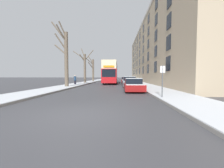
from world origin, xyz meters
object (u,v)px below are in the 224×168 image
at_px(double_decker_bus, 111,72).
at_px(parked_car_2, 127,81).
at_px(parked_car_1, 129,82).
at_px(oncoming_van, 106,77).
at_px(parked_car_3, 125,80).
at_px(bare_tree_left_1, 85,66).
at_px(pedestrian_left_sidewalk, 75,80).
at_px(street_sign_post, 162,80).
at_px(bare_tree_left_0, 65,56).
at_px(bare_tree_left_2, 93,69).
at_px(parked_car_0, 133,85).

distance_m(double_decker_bus, parked_car_2, 5.17).
relative_size(double_decker_bus, parked_car_1, 2.71).
height_order(double_decker_bus, oncoming_van, double_decker_bus).
bearing_deg(parked_car_3, bare_tree_left_1, -164.72).
bearing_deg(pedestrian_left_sidewalk, double_decker_bus, -123.51).
bearing_deg(parked_car_1, street_sign_post, -82.89).
xyz_separation_m(bare_tree_left_0, parked_car_2, (8.52, 7.31, -3.48)).
relative_size(parked_car_3, oncoming_van, 0.77).
relative_size(bare_tree_left_2, pedestrian_left_sidewalk, 4.13).
distance_m(bare_tree_left_0, double_decker_bus, 12.42).
relative_size(parked_car_2, oncoming_van, 0.81).
relative_size(bare_tree_left_1, parked_car_2, 1.75).
distance_m(parked_car_1, parked_car_2, 6.29).
bearing_deg(bare_tree_left_2, bare_tree_left_0, -89.60).
bearing_deg(parked_car_2, parked_car_1, -90.00).
xyz_separation_m(bare_tree_left_0, oncoming_van, (2.91, 29.99, -2.95)).
bearing_deg(pedestrian_left_sidewalk, oncoming_van, -88.46).
xyz_separation_m(bare_tree_left_1, bare_tree_left_2, (-0.12, 10.13, -0.07)).
height_order(bare_tree_left_1, bare_tree_left_2, bare_tree_left_1).
bearing_deg(bare_tree_left_0, double_decker_bus, 63.96).
bearing_deg(bare_tree_left_0, parked_car_3, 57.98).
distance_m(bare_tree_left_1, pedestrian_left_sidewalk, 6.94).
bearing_deg(bare_tree_left_2, parked_car_2, -58.43).
height_order(double_decker_bus, parked_car_3, double_decker_bus).
relative_size(parked_car_0, pedestrian_left_sidewalk, 2.63).
distance_m(bare_tree_left_0, oncoming_van, 30.27).
xyz_separation_m(parked_car_0, street_sign_post, (1.36, -5.19, 0.66)).
xyz_separation_m(double_decker_bus, pedestrian_left_sidewalk, (-5.57, -6.18, -1.50)).
bearing_deg(bare_tree_left_0, parked_car_1, 6.84).
xyz_separation_m(parked_car_1, parked_car_3, (0.00, 12.60, -0.03)).
relative_size(bare_tree_left_1, oncoming_van, 1.43).
distance_m(bare_tree_left_1, double_decker_bus, 5.55).
height_order(double_decker_bus, pedestrian_left_sidewalk, double_decker_bus).
xyz_separation_m(bare_tree_left_0, parked_car_0, (8.52, -4.68, -3.54)).
bearing_deg(parked_car_1, bare_tree_left_2, 113.02).
relative_size(bare_tree_left_1, pedestrian_left_sidewalk, 4.37).
bearing_deg(parked_car_3, parked_car_1, -90.00).
height_order(bare_tree_left_1, parked_car_3, bare_tree_left_1).
bearing_deg(bare_tree_left_2, parked_car_3, -41.96).
relative_size(bare_tree_left_2, parked_car_3, 1.74).
distance_m(bare_tree_left_2, pedestrian_left_sidewalk, 16.75).
relative_size(bare_tree_left_1, double_decker_bus, 0.64).
bearing_deg(parked_car_3, pedestrian_left_sidewalk, -134.78).
relative_size(double_decker_bus, oncoming_van, 2.24).
bearing_deg(parked_car_0, bare_tree_left_1, 118.17).
bearing_deg(parked_car_2, double_decker_bus, 129.87).
relative_size(bare_tree_left_2, parked_car_2, 1.65).
xyz_separation_m(parked_car_0, oncoming_van, (-5.61, 34.67, 0.59)).
relative_size(bare_tree_left_1, parked_car_0, 1.66).
xyz_separation_m(bare_tree_left_0, bare_tree_left_1, (-0.03, 11.29, -0.59)).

